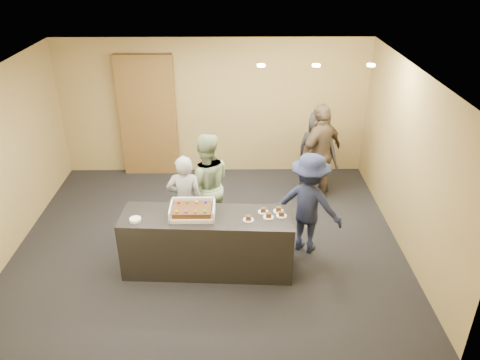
{
  "coord_description": "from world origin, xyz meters",
  "views": [
    {
      "loc": [
        0.42,
        -6.27,
        4.34
      ],
      "look_at": [
        0.49,
        0.0,
        1.06
      ],
      "focal_mm": 35.0,
      "sensor_mm": 36.0,
      "label": 1
    }
  ],
  "objects_px": {
    "plate_stack": "(135,220)",
    "person_brown_extra": "(320,153)",
    "cake_box": "(193,212)",
    "sheet_cake": "(192,210)",
    "person_navy_man": "(309,204)",
    "storage_cabinet": "(148,117)",
    "person_dark_suit": "(317,153)",
    "person_sage_man": "(206,185)",
    "serving_counter": "(208,243)",
    "person_server_grey": "(185,201)"
  },
  "relations": [
    {
      "from": "cake_box",
      "to": "person_server_grey",
      "type": "bearing_deg",
      "value": 105.15
    },
    {
      "from": "person_brown_extra",
      "to": "person_dark_suit",
      "type": "height_order",
      "value": "person_brown_extra"
    },
    {
      "from": "serving_counter",
      "to": "person_brown_extra",
      "type": "distance_m",
      "value": 2.82
    },
    {
      "from": "sheet_cake",
      "to": "person_navy_man",
      "type": "distance_m",
      "value": 1.77
    },
    {
      "from": "person_brown_extra",
      "to": "plate_stack",
      "type": "bearing_deg",
      "value": -4.99
    },
    {
      "from": "plate_stack",
      "to": "person_brown_extra",
      "type": "xyz_separation_m",
      "value": [
        2.87,
        2.15,
        -0.01
      ]
    },
    {
      "from": "plate_stack",
      "to": "person_dark_suit",
      "type": "xyz_separation_m",
      "value": [
        2.87,
        2.44,
        -0.11
      ]
    },
    {
      "from": "serving_counter",
      "to": "person_brown_extra",
      "type": "height_order",
      "value": "person_brown_extra"
    },
    {
      "from": "person_brown_extra",
      "to": "person_sage_man",
      "type": "bearing_deg",
      "value": -13.61
    },
    {
      "from": "person_server_grey",
      "to": "person_sage_man",
      "type": "distance_m",
      "value": 0.45
    },
    {
      "from": "cake_box",
      "to": "plate_stack",
      "type": "xyz_separation_m",
      "value": [
        -0.77,
        -0.14,
        -0.02
      ]
    },
    {
      "from": "storage_cabinet",
      "to": "person_navy_man",
      "type": "xyz_separation_m",
      "value": [
        2.8,
        -2.69,
        -0.41
      ]
    },
    {
      "from": "plate_stack",
      "to": "person_brown_extra",
      "type": "height_order",
      "value": "person_brown_extra"
    },
    {
      "from": "storage_cabinet",
      "to": "person_navy_man",
      "type": "bearing_deg",
      "value": -43.88
    },
    {
      "from": "storage_cabinet",
      "to": "person_brown_extra",
      "type": "height_order",
      "value": "storage_cabinet"
    },
    {
      "from": "person_sage_man",
      "to": "plate_stack",
      "type": "bearing_deg",
      "value": 40.89
    },
    {
      "from": "person_server_grey",
      "to": "cake_box",
      "type": "bearing_deg",
      "value": 106.03
    },
    {
      "from": "storage_cabinet",
      "to": "person_brown_extra",
      "type": "xyz_separation_m",
      "value": [
        3.21,
        -1.14,
        -0.29
      ]
    },
    {
      "from": "sheet_cake",
      "to": "person_brown_extra",
      "type": "height_order",
      "value": "person_brown_extra"
    },
    {
      "from": "plate_stack",
      "to": "person_server_grey",
      "type": "bearing_deg",
      "value": 52.21
    },
    {
      "from": "serving_counter",
      "to": "person_sage_man",
      "type": "xyz_separation_m",
      "value": [
        -0.07,
        0.98,
        0.41
      ]
    },
    {
      "from": "person_dark_suit",
      "to": "cake_box",
      "type": "bearing_deg",
      "value": 80.28
    },
    {
      "from": "person_navy_man",
      "to": "person_brown_extra",
      "type": "height_order",
      "value": "person_brown_extra"
    },
    {
      "from": "storage_cabinet",
      "to": "person_dark_suit",
      "type": "bearing_deg",
      "value": -14.96
    },
    {
      "from": "cake_box",
      "to": "person_brown_extra",
      "type": "distance_m",
      "value": 2.91
    },
    {
      "from": "storage_cabinet",
      "to": "person_server_grey",
      "type": "distance_m",
      "value": 2.73
    },
    {
      "from": "plate_stack",
      "to": "person_brown_extra",
      "type": "relative_size",
      "value": 0.09
    },
    {
      "from": "storage_cabinet",
      "to": "person_navy_man",
      "type": "height_order",
      "value": "storage_cabinet"
    },
    {
      "from": "person_brown_extra",
      "to": "person_dark_suit",
      "type": "relative_size",
      "value": 1.13
    },
    {
      "from": "storage_cabinet",
      "to": "person_dark_suit",
      "type": "distance_m",
      "value": 3.35
    },
    {
      "from": "person_server_grey",
      "to": "person_dark_suit",
      "type": "relative_size",
      "value": 0.94
    },
    {
      "from": "serving_counter",
      "to": "cake_box",
      "type": "bearing_deg",
      "value": 176.53
    },
    {
      "from": "cake_box",
      "to": "person_server_grey",
      "type": "distance_m",
      "value": 0.68
    },
    {
      "from": "sheet_cake",
      "to": "person_server_grey",
      "type": "xyz_separation_m",
      "value": [
        -0.17,
        0.65,
        -0.24
      ]
    },
    {
      "from": "serving_counter",
      "to": "plate_stack",
      "type": "xyz_separation_m",
      "value": [
        -0.97,
        -0.12,
        0.47
      ]
    },
    {
      "from": "sheet_cake",
      "to": "person_server_grey",
      "type": "distance_m",
      "value": 0.72
    },
    {
      "from": "cake_box",
      "to": "person_server_grey",
      "type": "xyz_separation_m",
      "value": [
        -0.17,
        0.63,
        -0.19
      ]
    },
    {
      "from": "person_sage_man",
      "to": "person_brown_extra",
      "type": "relative_size",
      "value": 0.94
    },
    {
      "from": "person_brown_extra",
      "to": "serving_counter",
      "type": "bearing_deg",
      "value": 5.06
    },
    {
      "from": "serving_counter",
      "to": "person_sage_man",
      "type": "bearing_deg",
      "value": 97.03
    },
    {
      "from": "serving_counter",
      "to": "person_sage_man",
      "type": "relative_size",
      "value": 1.4
    },
    {
      "from": "cake_box",
      "to": "person_sage_man",
      "type": "relative_size",
      "value": 0.36
    },
    {
      "from": "cake_box",
      "to": "person_navy_man",
      "type": "relative_size",
      "value": 0.38
    },
    {
      "from": "storage_cabinet",
      "to": "sheet_cake",
      "type": "bearing_deg",
      "value": -70.74
    },
    {
      "from": "cake_box",
      "to": "person_brown_extra",
      "type": "height_order",
      "value": "person_brown_extra"
    },
    {
      "from": "serving_counter",
      "to": "storage_cabinet",
      "type": "xyz_separation_m",
      "value": [
        -1.31,
        3.18,
        0.76
      ]
    },
    {
      "from": "plate_stack",
      "to": "person_server_grey",
      "type": "relative_size",
      "value": 0.1
    },
    {
      "from": "person_navy_man",
      "to": "storage_cabinet",
      "type": "bearing_deg",
      "value": -16.28
    },
    {
      "from": "serving_counter",
      "to": "person_brown_extra",
      "type": "relative_size",
      "value": 1.31
    },
    {
      "from": "storage_cabinet",
      "to": "sheet_cake",
      "type": "height_order",
      "value": "storage_cabinet"
    }
  ]
}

